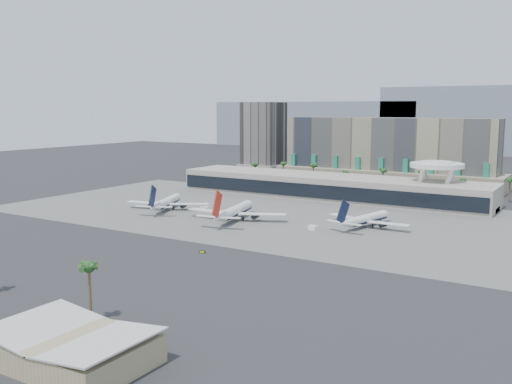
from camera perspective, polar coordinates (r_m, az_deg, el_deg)
The scene contains 16 objects.
ground at distance 216.11m, azimuth -4.87°, elevation -4.47°, with size 900.00×900.00×0.00m, color #232326.
apron_pad at distance 261.38m, azimuth 2.32°, elevation -2.18°, with size 260.00×130.00×0.06m, color #5B5B59.
mountain_ridge at distance 646.74m, azimuth 23.08°, elevation 6.16°, with size 680.00×60.00×70.00m.
hotel at distance 363.78m, azimuth 13.00°, elevation 3.28°, with size 140.00×30.00×42.00m.
office_tower at distance 430.75m, azimuth 0.77°, elevation 5.09°, with size 30.00×30.00×52.00m.
terminal at distance 308.74m, azimuth 7.32°, elevation 0.62°, with size 170.00×32.50×14.50m.
saucer_structure at distance 295.19m, azimuth 17.64°, elevation 2.27°, with size 26.00×26.00×21.89m.
palm_row at distance 337.84m, azimuth 10.88°, elevation 1.89°, with size 157.80×2.80×13.10m.
hangar_right at distance 117.59m, azimuth -17.93°, elevation -14.63°, with size 30.55×20.60×6.89m.
airliner_left at distance 273.91m, azimuth -8.96°, elevation -1.02°, with size 38.76×40.01×14.50m.
airliner_centre at distance 245.43m, azimuth -2.15°, elevation -1.93°, with size 43.95×45.67×15.99m.
airliner_right at distance 236.06m, azimuth 10.91°, elevation -2.66°, with size 36.48×37.93×13.25m.
service_vehicle_a at distance 268.67m, azimuth -5.15°, elevation -1.68°, with size 4.54×2.22×2.22m, color white.
service_vehicle_b at distance 227.48m, azimuth 5.75°, elevation -3.58°, with size 3.76×2.15×1.93m, color white.
taxiway_sign at distance 192.27m, azimuth -5.37°, elevation -5.98°, with size 1.96×0.92×0.90m.
near_palm_b at distance 134.92m, azimuth -16.35°, elevation -7.80°, with size 6.00×6.00×14.16m.
Camera 1 is at (125.71, -169.04, 48.26)m, focal length 40.00 mm.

